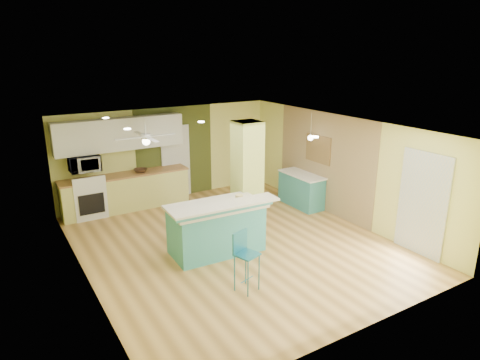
% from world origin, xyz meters
% --- Properties ---
extents(floor, '(6.00, 7.00, 0.01)m').
position_xyz_m(floor, '(0.00, 0.00, -0.01)').
color(floor, olive).
rests_on(floor, ground).
extents(ceiling, '(6.00, 7.00, 0.01)m').
position_xyz_m(ceiling, '(0.00, 0.00, 2.50)').
color(ceiling, white).
rests_on(ceiling, wall_back).
extents(wall_back, '(6.00, 0.01, 2.50)m').
position_xyz_m(wall_back, '(0.00, 3.50, 1.25)').
color(wall_back, '#E3E379').
rests_on(wall_back, floor).
extents(wall_front, '(6.00, 0.01, 2.50)m').
position_xyz_m(wall_front, '(0.00, -3.50, 1.25)').
color(wall_front, '#E3E379').
rests_on(wall_front, floor).
extents(wall_left, '(0.01, 7.00, 2.50)m').
position_xyz_m(wall_left, '(-3.00, 0.00, 1.25)').
color(wall_left, '#E3E379').
rests_on(wall_left, floor).
extents(wall_right, '(0.01, 7.00, 2.50)m').
position_xyz_m(wall_right, '(3.00, 0.00, 1.25)').
color(wall_right, '#E3E379').
rests_on(wall_right, floor).
extents(wood_panel, '(0.02, 3.40, 2.50)m').
position_xyz_m(wood_panel, '(2.99, 0.60, 1.25)').
color(wood_panel, '#866D4D').
rests_on(wood_panel, floor).
extents(olive_accent, '(2.20, 0.02, 2.50)m').
position_xyz_m(olive_accent, '(0.20, 3.49, 1.25)').
color(olive_accent, '#434B1E').
rests_on(olive_accent, floor).
extents(interior_door, '(0.82, 0.05, 2.00)m').
position_xyz_m(interior_door, '(0.20, 3.46, 1.00)').
color(interior_door, silver).
rests_on(interior_door, floor).
extents(french_door, '(0.04, 1.08, 2.10)m').
position_xyz_m(french_door, '(2.97, -2.30, 1.05)').
color(french_door, silver).
rests_on(french_door, floor).
extents(column, '(0.55, 0.55, 2.50)m').
position_xyz_m(column, '(0.65, 0.50, 1.25)').
color(column, '#B3BE58').
rests_on(column, floor).
extents(kitchen_run, '(3.25, 0.63, 0.94)m').
position_xyz_m(kitchen_run, '(-1.30, 3.20, 0.47)').
color(kitchen_run, '#DEDC74').
rests_on(kitchen_run, floor).
extents(stove, '(0.76, 0.66, 1.08)m').
position_xyz_m(stove, '(-2.25, 3.19, 0.46)').
color(stove, white).
rests_on(stove, floor).
extents(upper_cabinets, '(3.20, 0.34, 0.80)m').
position_xyz_m(upper_cabinets, '(-1.30, 3.32, 1.95)').
color(upper_cabinets, silver).
rests_on(upper_cabinets, wall_back).
extents(microwave, '(0.70, 0.48, 0.39)m').
position_xyz_m(microwave, '(-2.25, 3.20, 1.35)').
color(microwave, white).
rests_on(microwave, wall_back).
extents(ceiling_fan, '(1.41, 1.41, 0.61)m').
position_xyz_m(ceiling_fan, '(-1.10, 2.00, 2.08)').
color(ceiling_fan, silver).
rests_on(ceiling_fan, ceiling).
extents(pendant_lamp, '(0.14, 0.14, 0.69)m').
position_xyz_m(pendant_lamp, '(2.65, 0.75, 1.88)').
color(pendant_lamp, silver).
rests_on(pendant_lamp, ceiling).
extents(wall_decor, '(0.03, 0.90, 0.70)m').
position_xyz_m(wall_decor, '(2.96, 0.80, 1.55)').
color(wall_decor, brown).
rests_on(wall_decor, wood_panel).
extents(peninsula, '(2.20, 1.24, 1.16)m').
position_xyz_m(peninsula, '(-0.48, -0.15, 0.54)').
color(peninsula, teal).
rests_on(peninsula, floor).
extents(bar_stool, '(0.44, 0.44, 1.06)m').
position_xyz_m(bar_stool, '(-0.76, -1.64, 0.71)').
color(bar_stool, '#1D6882').
rests_on(bar_stool, floor).
extents(side_counter, '(0.57, 1.35, 0.87)m').
position_xyz_m(side_counter, '(2.70, 1.08, 0.44)').
color(side_counter, teal).
rests_on(side_counter, floor).
extents(fruit_bowl, '(0.45, 0.45, 0.08)m').
position_xyz_m(fruit_bowl, '(-0.90, 3.17, 0.98)').
color(fruit_bowl, '#3C2718').
rests_on(fruit_bowl, kitchen_run).
extents(canister, '(0.16, 0.16, 0.18)m').
position_xyz_m(canister, '(-0.03, -0.28, 1.10)').
color(canister, gold).
rests_on(canister, peninsula).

